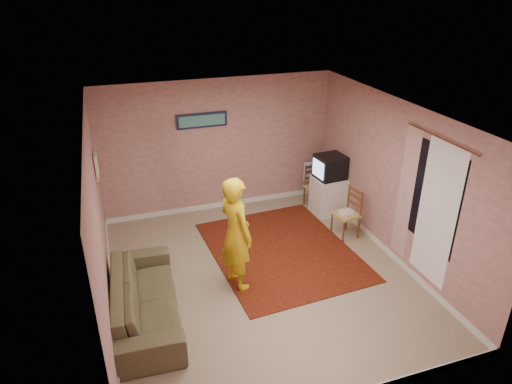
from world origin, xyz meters
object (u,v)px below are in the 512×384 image
object	(u,v)px
chair_a	(316,182)
sofa	(145,298)
crt_tv	(330,167)
chair_b	(347,209)
person	(236,234)
tv_cabinet	(328,195)

from	to	relation	value
chair_a	sofa	distance (m)	4.33
crt_tv	chair_b	world-z (taller)	crt_tv
crt_tv	chair_a	xyz separation A→B (m)	(-0.10, 0.33, -0.45)
chair_b	sofa	size ratio (longest dim) A/B	0.23
person	chair_a	bearing A→B (deg)	-66.61
crt_tv	sofa	bearing A→B (deg)	-157.18
chair_a	person	size ratio (longest dim) A/B	0.26
tv_cabinet	chair_a	world-z (taller)	chair_a
crt_tv	sofa	size ratio (longest dim) A/B	0.26
sofa	person	xyz separation A→B (m)	(1.39, 0.33, 0.57)
tv_cabinet	chair_b	distance (m)	0.96
tv_cabinet	person	xyz separation A→B (m)	(-2.36, -1.67, 0.51)
tv_cabinet	crt_tv	distance (m)	0.60
chair_b	person	world-z (taller)	person
tv_cabinet	chair_a	bearing A→B (deg)	107.49
sofa	chair_a	bearing A→B (deg)	-54.39
person	chair_b	bearing A→B (deg)	-90.00
sofa	crt_tv	bearing A→B (deg)	-58.92
tv_cabinet	sofa	world-z (taller)	tv_cabinet
sofa	chair_b	bearing A→B (deg)	-70.65
sofa	person	bearing A→B (deg)	-73.73
chair_a	chair_b	world-z (taller)	chair_b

